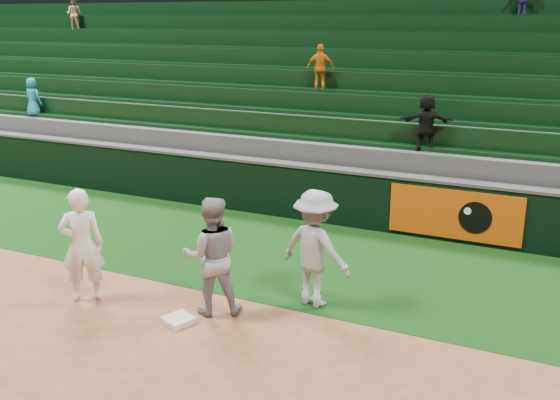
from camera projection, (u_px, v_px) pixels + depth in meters
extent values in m
plane|color=brown|center=(188.00, 318.00, 9.42)|extent=(70.00, 70.00, 0.00)
cube|color=black|center=(275.00, 252.00, 12.02)|extent=(36.00, 4.20, 0.01)
cube|color=white|center=(178.00, 320.00, 9.25)|extent=(0.51, 0.51, 0.09)
imported|color=white|center=(82.00, 245.00, 9.78)|extent=(0.81, 0.76, 1.85)
imported|color=gray|center=(212.00, 256.00, 9.35)|extent=(1.13, 1.06, 1.84)
imported|color=#9A9DA7|center=(315.00, 249.00, 9.59)|extent=(1.33, 0.95, 1.86)
cube|color=black|center=(318.00, 194.00, 13.76)|extent=(36.00, 0.35, 1.20)
cube|color=#D84C0A|center=(455.00, 215.00, 12.36)|extent=(2.60, 0.05, 1.00)
cylinder|color=black|center=(475.00, 218.00, 12.17)|extent=(0.64, 0.02, 0.64)
cylinder|color=white|center=(468.00, 211.00, 12.18)|extent=(0.14, 0.02, 0.14)
cube|color=#424244|center=(318.00, 167.00, 13.58)|extent=(36.00, 0.40, 0.06)
cube|color=#3E3E40|center=(330.00, 177.00, 14.32)|extent=(36.00, 0.85, 1.65)
cube|color=black|center=(335.00, 129.00, 14.24)|extent=(36.00, 0.14, 0.50)
cube|color=black|center=(332.00, 140.00, 14.15)|extent=(36.00, 0.45, 0.08)
cube|color=#3E3E40|center=(343.00, 160.00, 15.00)|extent=(36.00, 0.85, 2.10)
cube|color=black|center=(348.00, 105.00, 14.85)|extent=(36.00, 0.14, 0.50)
cube|color=black|center=(345.00, 115.00, 14.76)|extent=(36.00, 0.45, 0.08)
cube|color=#3E3E40|center=(354.00, 145.00, 15.67)|extent=(36.00, 0.85, 2.55)
cube|color=black|center=(360.00, 83.00, 15.46)|extent=(36.00, 0.14, 0.50)
cube|color=black|center=(357.00, 92.00, 15.37)|extent=(36.00, 0.45, 0.08)
cube|color=#3E3E40|center=(365.00, 131.00, 16.34)|extent=(36.00, 0.85, 3.00)
cube|color=black|center=(371.00, 62.00, 16.07)|extent=(36.00, 0.14, 0.50)
cube|color=black|center=(369.00, 71.00, 15.98)|extent=(36.00, 0.45, 0.08)
cube|color=#3E3E40|center=(375.00, 118.00, 17.02)|extent=(36.00, 0.85, 3.45)
cube|color=black|center=(381.00, 43.00, 16.68)|extent=(36.00, 0.14, 0.50)
cube|color=black|center=(379.00, 51.00, 16.59)|extent=(36.00, 0.45, 0.08)
cube|color=#3E3E40|center=(384.00, 105.00, 17.69)|extent=(36.00, 0.85, 3.90)
cube|color=black|center=(391.00, 25.00, 17.29)|extent=(36.00, 0.14, 0.50)
cube|color=black|center=(389.00, 33.00, 17.20)|extent=(36.00, 0.45, 0.08)
cube|color=#3E3E40|center=(393.00, 94.00, 18.36)|extent=(36.00, 0.85, 4.35)
cube|color=black|center=(400.00, 8.00, 17.90)|extent=(36.00, 0.14, 0.50)
cube|color=black|center=(398.00, 16.00, 17.81)|extent=(36.00, 0.45, 0.08)
imported|color=teal|center=(33.00, 97.00, 17.59)|extent=(0.54, 0.37, 1.08)
imported|color=#C36A12|center=(321.00, 68.00, 15.49)|extent=(0.74, 0.45, 1.18)
imported|color=black|center=(426.00, 122.00, 13.01)|extent=(1.17, 0.64, 1.20)
imported|color=tan|center=(74.00, 14.00, 21.52)|extent=(0.64, 0.56, 1.12)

